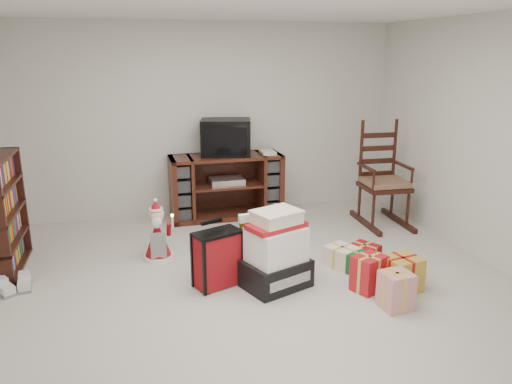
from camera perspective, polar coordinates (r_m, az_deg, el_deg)
room at (r=4.24m, az=-0.12°, el=3.85°), size 5.01×5.01×2.51m
tv_stand at (r=6.57m, az=-3.42°, el=0.67°), size 1.46×0.54×0.83m
bookshelf at (r=5.53m, az=-27.20°, el=-2.48°), size 0.32×0.95×1.16m
rocking_chair at (r=6.51m, az=14.15°, el=0.49°), size 0.57×0.92×1.35m
gift_pile at (r=4.63m, az=2.33°, el=-7.17°), size 0.69×0.60×0.73m
red_suitcase at (r=4.67m, az=-4.39°, el=-7.61°), size 0.47×0.36×0.63m
stocking at (r=4.77m, az=-0.26°, el=-6.28°), size 0.33×0.17×0.67m
teddy_bear at (r=4.99m, az=2.07°, el=-7.58°), size 0.22×0.20×0.33m
santa_figurine at (r=5.12m, az=2.18°, el=-5.77°), size 0.31×0.30×0.64m
mrs_claus_figurine at (r=5.37m, az=-11.20°, el=-5.01°), size 0.32×0.30×0.65m
sneaker_pair at (r=5.16m, az=-25.87°, el=-9.64°), size 0.37×0.29×0.10m
gift_cluster at (r=4.98m, az=13.72°, el=-8.25°), size 0.80×1.17×0.27m
crt_television at (r=6.47m, az=-3.44°, el=6.27°), size 0.71×0.58×0.46m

